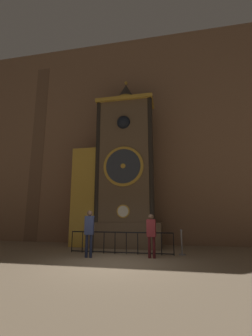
% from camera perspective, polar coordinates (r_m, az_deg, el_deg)
% --- Properties ---
extents(ground_plane, '(28.00, 28.00, 0.00)m').
position_cam_1_polar(ground_plane, '(8.15, -3.58, -23.31)').
color(ground_plane, '#847056').
extents(cathedral_back_wall, '(24.00, 0.32, 13.23)m').
position_cam_1_polar(cathedral_back_wall, '(14.20, 2.04, 8.81)').
color(cathedral_back_wall, '#846047').
rests_on(cathedral_back_wall, ground_plane).
extents(clock_tower, '(4.75, 1.81, 9.41)m').
position_cam_1_polar(clock_tower, '(12.32, -1.86, -1.40)').
color(clock_tower, brown).
rests_on(clock_tower, ground_plane).
extents(railing_fence, '(4.48, 0.05, 0.91)m').
position_cam_1_polar(railing_fence, '(10.10, -1.38, -18.15)').
color(railing_fence, black).
rests_on(railing_fence, ground_plane).
extents(visitor_near, '(0.36, 0.25, 1.79)m').
position_cam_1_polar(visitor_near, '(9.33, -9.32, -14.96)').
color(visitor_near, '#1B213A').
rests_on(visitor_near, ground_plane).
extents(visitor_far, '(0.36, 0.25, 1.66)m').
position_cam_1_polar(visitor_far, '(9.16, 6.46, -15.66)').
color(visitor_far, '#461518').
rests_on(visitor_far, ground_plane).
extents(stanchion_post, '(0.28, 0.28, 1.03)m').
position_cam_1_polar(stanchion_post, '(10.13, 14.01, -18.79)').
color(stanchion_post, gray).
rests_on(stanchion_post, ground_plane).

